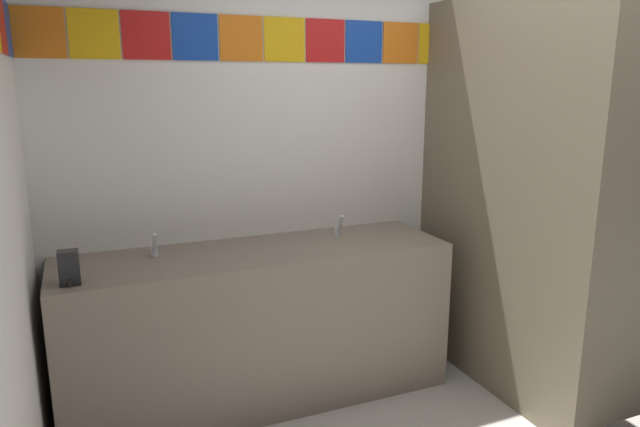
{
  "coord_description": "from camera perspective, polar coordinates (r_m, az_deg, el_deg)",
  "views": [
    {
      "loc": [
        -1.77,
        -1.66,
        1.77
      ],
      "look_at": [
        -0.66,
        0.96,
        1.12
      ],
      "focal_mm": 32.39,
      "sensor_mm": 36.0,
      "label": 1
    }
  ],
  "objects": [
    {
      "name": "toilet",
      "position": [
        4.12,
        20.04,
        -8.79
      ],
      "size": [
        0.39,
        0.49,
        0.74
      ],
      "color": "white",
      "rests_on": "ground_plane"
    },
    {
      "name": "faucet_left",
      "position": [
        3.14,
        -16.03,
        -3.25
      ],
      "size": [
        0.04,
        0.1,
        0.14
      ],
      "color": "silver",
      "rests_on": "vanity_counter"
    },
    {
      "name": "vanity_counter",
      "position": [
        3.32,
        -6.04,
        -10.75
      ],
      "size": [
        2.12,
        0.62,
        0.87
      ],
      "color": "gray",
      "rests_on": "ground_plane"
    },
    {
      "name": "wall_back",
      "position": [
        3.73,
        5.64,
        7.81
      ],
      "size": [
        4.05,
        0.09,
        2.88
      ],
      "color": "white",
      "rests_on": "ground_plane"
    },
    {
      "name": "stall_divider",
      "position": [
        3.29,
        21.89,
        0.58
      ],
      "size": [
        0.92,
        1.41,
        2.25
      ],
      "color": "#726651",
      "rests_on": "ground_plane"
    },
    {
      "name": "soap_dispenser",
      "position": [
        2.85,
        -23.55,
        -4.94
      ],
      "size": [
        0.09,
        0.09,
        0.16
      ],
      "color": "black",
      "rests_on": "vanity_counter"
    },
    {
      "name": "faucet_right",
      "position": [
        3.42,
        1.85,
        -1.44
      ],
      "size": [
        0.04,
        0.1,
        0.14
      ],
      "color": "silver",
      "rests_on": "vanity_counter"
    }
  ]
}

